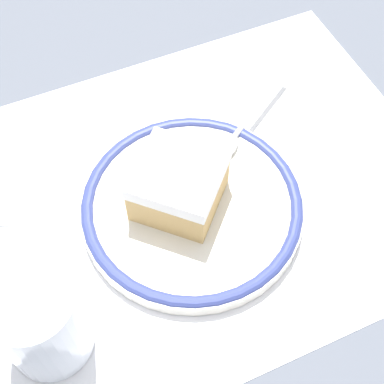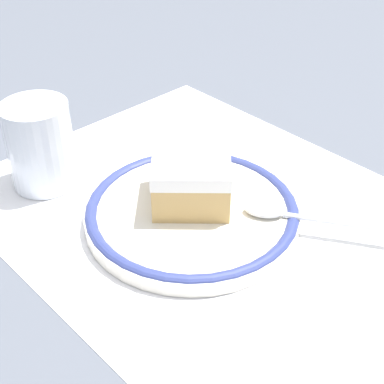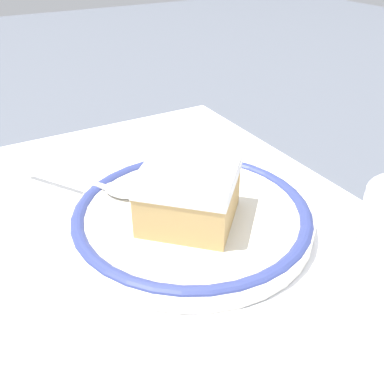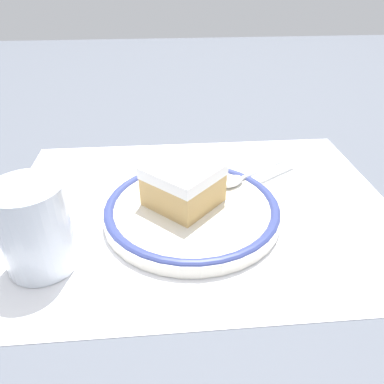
# 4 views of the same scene
# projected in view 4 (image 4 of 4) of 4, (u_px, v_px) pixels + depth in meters

# --- Properties ---
(ground_plane) EXTENTS (2.40, 2.40, 0.00)m
(ground_plane) POSITION_uv_depth(u_px,v_px,m) (200.00, 206.00, 0.49)
(ground_plane) COLOR #4C515B
(placemat) EXTENTS (0.50, 0.39, 0.00)m
(placemat) POSITION_uv_depth(u_px,v_px,m) (200.00, 206.00, 0.49)
(placemat) COLOR white
(placemat) RESTS_ON ground_plane
(plate) EXTENTS (0.22, 0.22, 0.02)m
(plate) POSITION_uv_depth(u_px,v_px,m) (192.00, 209.00, 0.46)
(plate) COLOR silver
(plate) RESTS_ON placemat
(cake_slice) EXTENTS (0.11, 0.11, 0.05)m
(cake_slice) POSITION_uv_depth(u_px,v_px,m) (183.00, 184.00, 0.45)
(cake_slice) COLOR tan
(cake_slice) RESTS_ON plate
(spoon) EXTENTS (0.14, 0.09, 0.01)m
(spoon) POSITION_uv_depth(u_px,v_px,m) (243.00, 177.00, 0.51)
(spoon) COLOR silver
(spoon) RESTS_ON plate
(cup) EXTENTS (0.07, 0.07, 0.10)m
(cup) POSITION_uv_depth(u_px,v_px,m) (37.00, 232.00, 0.37)
(cup) COLOR silver
(cup) RESTS_ON placemat
(napkin) EXTENTS (0.13, 0.14, 0.00)m
(napkin) POSITION_uv_depth(u_px,v_px,m) (270.00, 160.00, 0.60)
(napkin) COLOR white
(napkin) RESTS_ON placemat
(sugar_packet) EXTENTS (0.05, 0.06, 0.01)m
(sugar_packet) POSITION_uv_depth(u_px,v_px,m) (69.00, 186.00, 0.53)
(sugar_packet) COLOR white
(sugar_packet) RESTS_ON placemat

